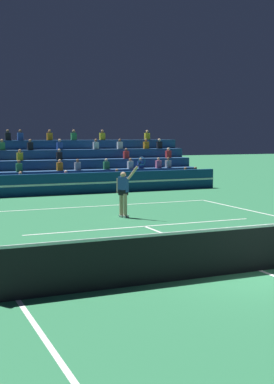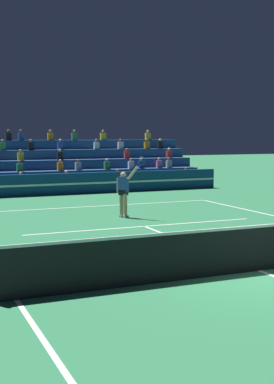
{
  "view_description": "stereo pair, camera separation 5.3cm",
  "coord_description": "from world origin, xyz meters",
  "views": [
    {
      "loc": [
        -7.32,
        -9.82,
        3.1
      ],
      "look_at": [
        0.02,
        7.12,
        1.1
      ],
      "focal_mm": 50.0,
      "sensor_mm": 36.0,
      "label": 1
    },
    {
      "loc": [
        -7.27,
        -9.84,
        3.1
      ],
      "look_at": [
        0.02,
        7.12,
        1.1
      ],
      "focal_mm": 50.0,
      "sensor_mm": 36.0,
      "label": 2
    }
  ],
  "objects": [
    {
      "name": "sponsor_banner_wall",
      "position": [
        0.0,
        16.85,
        0.55
      ],
      "size": [
        18.0,
        0.26,
        1.1
      ],
      "color": "navy",
      "rests_on": "ground"
    },
    {
      "name": "bleacher_stand",
      "position": [
        0.01,
        20.65,
        1.02
      ],
      "size": [
        17.96,
        4.75,
        3.38
      ],
      "color": "navy",
      "rests_on": "ground"
    },
    {
      "name": "ground_plane",
      "position": [
        0.0,
        0.0,
        0.0
      ],
      "size": [
        120.0,
        120.0,
        0.0
      ],
      "primitive_type": "plane",
      "color": "#2D7A4C"
    },
    {
      "name": "tennis_ball",
      "position": [
        -1.99,
        1.03,
        0.03
      ],
      "size": [
        0.07,
        0.07,
        0.07
      ],
      "primitive_type": "sphere",
      "color": "#C6DB33",
      "rests_on": "ground"
    },
    {
      "name": "tennis_player",
      "position": [
        0.09,
        8.51,
        0.98
      ],
      "size": [
        0.81,
        1.05,
        2.35
      ],
      "color": "tan",
      "rests_on": "ground"
    },
    {
      "name": "tennis_net",
      "position": [
        0.0,
        0.0,
        0.54
      ],
      "size": [
        12.0,
        0.1,
        1.1
      ],
      "color": "#2D6B38",
      "rests_on": "ground"
    },
    {
      "name": "court_lines",
      "position": [
        0.0,
        0.0,
        0.0
      ],
      "size": [
        11.1,
        23.9,
        0.01
      ],
      "color": "white",
      "rests_on": "ground"
    }
  ]
}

